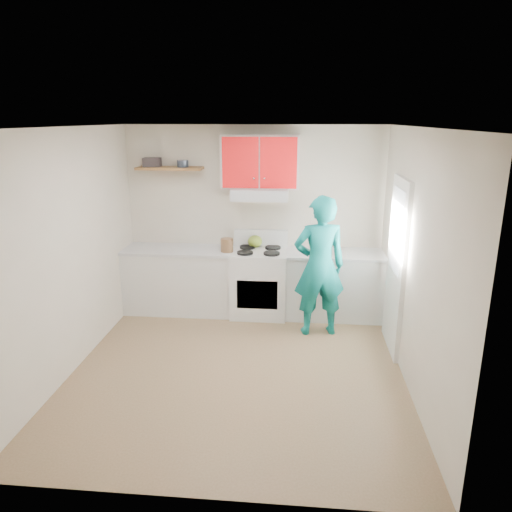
# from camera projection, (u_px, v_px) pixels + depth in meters

# --- Properties ---
(floor) EXTENTS (3.80, 3.80, 0.00)m
(floor) POSITION_uv_depth(u_px,v_px,m) (238.00, 368.00, 5.30)
(floor) COLOR brown
(floor) RESTS_ON ground
(ceiling) EXTENTS (3.60, 3.80, 0.04)m
(ceiling) POSITION_uv_depth(u_px,v_px,m) (235.00, 127.00, 4.57)
(ceiling) COLOR white
(ceiling) RESTS_ON floor
(back_wall) EXTENTS (3.60, 0.04, 2.60)m
(back_wall) POSITION_uv_depth(u_px,v_px,m) (254.00, 219.00, 6.75)
(back_wall) COLOR beige
(back_wall) RESTS_ON floor
(front_wall) EXTENTS (3.60, 0.04, 2.60)m
(front_wall) POSITION_uv_depth(u_px,v_px,m) (199.00, 337.00, 3.12)
(front_wall) COLOR beige
(front_wall) RESTS_ON floor
(left_wall) EXTENTS (0.04, 3.80, 2.60)m
(left_wall) POSITION_uv_depth(u_px,v_px,m) (70.00, 252.00, 5.09)
(left_wall) COLOR beige
(left_wall) RESTS_ON floor
(right_wall) EXTENTS (0.04, 3.80, 2.60)m
(right_wall) POSITION_uv_depth(u_px,v_px,m) (414.00, 261.00, 4.77)
(right_wall) COLOR beige
(right_wall) RESTS_ON floor
(door) EXTENTS (0.05, 0.85, 2.05)m
(door) POSITION_uv_depth(u_px,v_px,m) (396.00, 266.00, 5.52)
(door) COLOR white
(door) RESTS_ON floor
(door_glass) EXTENTS (0.01, 0.55, 0.95)m
(door_glass) POSITION_uv_depth(u_px,v_px,m) (397.00, 231.00, 5.41)
(door_glass) COLOR white
(door_glass) RESTS_ON door
(counter_left) EXTENTS (1.52, 0.60, 0.90)m
(counter_left) POSITION_uv_depth(u_px,v_px,m) (180.00, 280.00, 6.79)
(counter_left) COLOR silver
(counter_left) RESTS_ON floor
(counter_right) EXTENTS (1.32, 0.60, 0.90)m
(counter_right) POSITION_uv_depth(u_px,v_px,m) (334.00, 285.00, 6.60)
(counter_right) COLOR silver
(counter_right) RESTS_ON floor
(stove) EXTENTS (0.76, 0.65, 0.92)m
(stove) POSITION_uv_depth(u_px,v_px,m) (259.00, 283.00, 6.67)
(stove) COLOR white
(stove) RESTS_ON floor
(range_hood) EXTENTS (0.76, 0.44, 0.15)m
(range_hood) POSITION_uv_depth(u_px,v_px,m) (260.00, 194.00, 6.42)
(range_hood) COLOR silver
(range_hood) RESTS_ON back_wall
(upper_cabinets) EXTENTS (1.02, 0.33, 0.70)m
(upper_cabinets) POSITION_uv_depth(u_px,v_px,m) (260.00, 162.00, 6.35)
(upper_cabinets) COLOR red
(upper_cabinets) RESTS_ON back_wall
(shelf) EXTENTS (0.90, 0.30, 0.04)m
(shelf) POSITION_uv_depth(u_px,v_px,m) (170.00, 168.00, 6.51)
(shelf) COLOR brown
(shelf) RESTS_ON back_wall
(books) EXTENTS (0.25, 0.19, 0.12)m
(books) POSITION_uv_depth(u_px,v_px,m) (152.00, 162.00, 6.54)
(books) COLOR #3A3336
(books) RESTS_ON shelf
(tin) EXTENTS (0.18, 0.18, 0.09)m
(tin) POSITION_uv_depth(u_px,v_px,m) (183.00, 164.00, 6.47)
(tin) COLOR #333D4C
(tin) RESTS_ON shelf
(kettle) EXTENTS (0.21, 0.21, 0.17)m
(kettle) POSITION_uv_depth(u_px,v_px,m) (255.00, 241.00, 6.71)
(kettle) COLOR olive
(kettle) RESTS_ON stove
(crock) EXTENTS (0.20, 0.20, 0.21)m
(crock) POSITION_uv_depth(u_px,v_px,m) (227.00, 246.00, 6.49)
(crock) COLOR brown
(crock) RESTS_ON counter_left
(cutting_board) EXTENTS (0.33, 0.26, 0.02)m
(cutting_board) POSITION_uv_depth(u_px,v_px,m) (313.00, 254.00, 6.43)
(cutting_board) COLOR olive
(cutting_board) RESTS_ON counter_right
(silicone_mat) EXTENTS (0.35, 0.30, 0.01)m
(silicone_mat) POSITION_uv_depth(u_px,v_px,m) (352.00, 254.00, 6.47)
(silicone_mat) COLOR red
(silicone_mat) RESTS_ON counter_right
(person) EXTENTS (0.73, 0.55, 1.80)m
(person) POSITION_uv_depth(u_px,v_px,m) (319.00, 266.00, 5.94)
(person) COLOR #0D7876
(person) RESTS_ON floor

